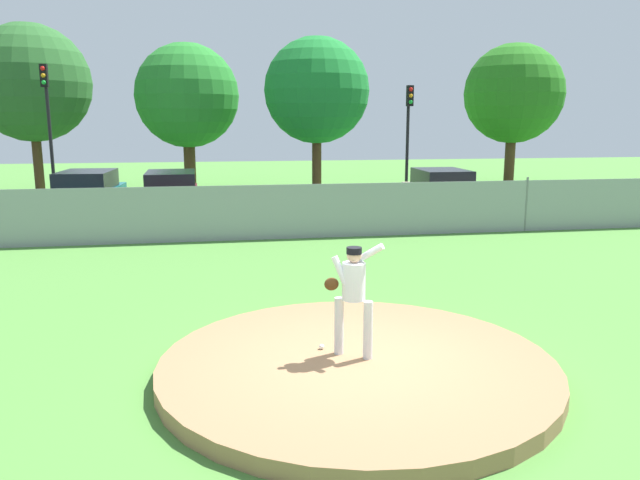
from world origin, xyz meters
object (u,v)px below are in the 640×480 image
object	(u,v)px
parked_car_burgundy	(172,196)
parked_car_teal	(88,196)
parked_car_champagne	(441,192)
baseball	(322,347)
traffic_light_far	(409,122)
traffic_light_near	(48,112)
pitcher_youth	(353,289)

from	to	relation	value
parked_car_burgundy	parked_car_teal	distance (m)	2.94
parked_car_champagne	parked_car_teal	size ratio (longest dim) A/B	0.93
parked_car_teal	baseball	bearing A→B (deg)	-67.55
parked_car_burgundy	traffic_light_far	world-z (taller)	traffic_light_far
parked_car_burgundy	traffic_light_far	bearing A→B (deg)	23.57
parked_car_teal	traffic_light_far	bearing A→B (deg)	17.37
parked_car_teal	parked_car_burgundy	bearing A→B (deg)	-6.66
baseball	traffic_light_near	bearing A→B (deg)	113.50
pitcher_youth	parked_car_teal	bearing A→B (deg)	113.26
pitcher_youth	baseball	xyz separation A→B (m)	(-0.38, 0.32, -0.93)
parked_car_burgundy	baseball	bearing A→B (deg)	-77.89
baseball	traffic_light_near	xyz separation A→B (m)	(-8.08, 18.59, 3.57)
parked_car_champagne	parked_car_burgundy	bearing A→B (deg)	178.06
parked_car_champagne	parked_car_teal	xyz separation A→B (m)	(-12.90, 0.68, 0.04)
parked_car_burgundy	parked_car_champagne	xyz separation A→B (m)	(9.98, -0.34, -0.02)
pitcher_youth	traffic_light_near	size ratio (longest dim) A/B	0.28
pitcher_youth	traffic_light_far	bearing A→B (deg)	70.11
baseball	parked_car_champagne	xyz separation A→B (m)	(6.98, 13.65, 0.53)
parked_car_burgundy	parked_car_teal	world-z (taller)	parked_car_teal
traffic_light_near	traffic_light_far	distance (m)	15.25
parked_car_burgundy	parked_car_champagne	distance (m)	9.98
parked_car_champagne	parked_car_teal	bearing A→B (deg)	176.98
baseball	parked_car_teal	distance (m)	15.51
parked_car_teal	traffic_light_near	world-z (taller)	traffic_light_near
parked_car_champagne	traffic_light_far	xyz separation A→B (m)	(0.18, 4.77, 2.61)
parked_car_burgundy	parked_car_champagne	bearing A→B (deg)	-1.94
parked_car_teal	traffic_light_near	size ratio (longest dim) A/B	0.84
parked_car_champagne	traffic_light_far	world-z (taller)	traffic_light_far
parked_car_teal	traffic_light_far	world-z (taller)	traffic_light_far
pitcher_youth	traffic_light_near	distance (m)	20.89
baseball	traffic_light_far	bearing A→B (deg)	68.76
parked_car_burgundy	traffic_light_far	xyz separation A→B (m)	(10.16, 4.43, 2.60)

